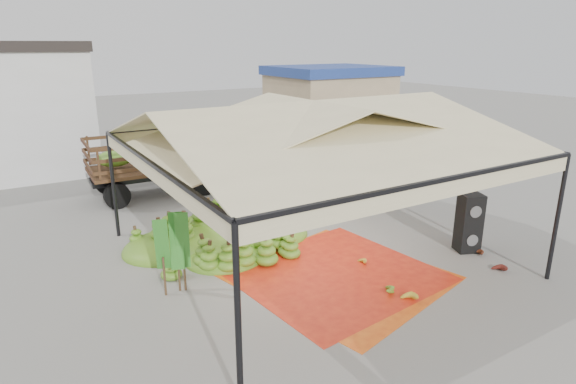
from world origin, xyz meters
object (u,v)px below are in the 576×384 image
vendor (287,180)px  truck_right (303,133)px  banana_heap (223,223)px  speaker_stack (469,223)px  truck_left (188,154)px

vendor → truck_right: (3.42, 4.24, 0.61)m
banana_heap → speaker_stack: speaker_stack is taller
truck_right → truck_left: bearing=179.1°
banana_heap → truck_right: (6.45, 5.85, 1.01)m
truck_left → truck_right: bearing=6.5°
banana_heap → vendor: bearing=27.9°
vendor → truck_left: (-2.01, 3.80, 0.39)m
speaker_stack → truck_right: size_ratio=0.21×
truck_right → vendor: bearing=-134.3°
banana_heap → speaker_stack: bearing=-36.1°
speaker_stack → truck_left: truck_left is taller
vendor → truck_left: 4.32m
speaker_stack → truck_left: bearing=136.9°
speaker_stack → banana_heap: bearing=165.9°
banana_heap → vendor: (3.03, 1.61, 0.40)m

